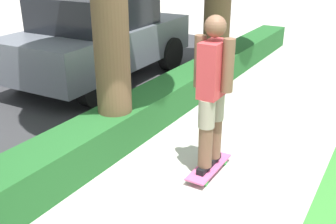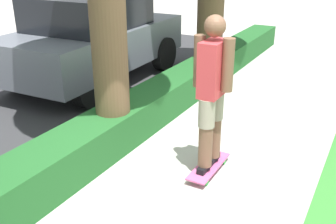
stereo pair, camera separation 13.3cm
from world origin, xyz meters
TOP-DOWN VIEW (x-y plane):
  - ground_plane at (0.00, 0.00)m, footprint 60.00×60.00m
  - hedge_row at (0.00, 1.60)m, footprint 15.22×0.60m
  - skateboard at (0.48, 0.20)m, footprint 0.80×0.24m
  - skater_person at (0.48, 0.20)m, footprint 0.51×0.46m
  - parked_car_middle at (2.66, 3.62)m, footprint 4.13×1.97m

SIDE VIEW (x-z plane):
  - ground_plane at x=0.00m, z-range 0.00..0.00m
  - skateboard at x=0.48m, z-range 0.03..0.12m
  - hedge_row at x=0.00m, z-range 0.00..0.51m
  - parked_car_middle at x=2.66m, z-range 0.03..1.73m
  - skater_person at x=0.48m, z-range 0.15..1.93m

